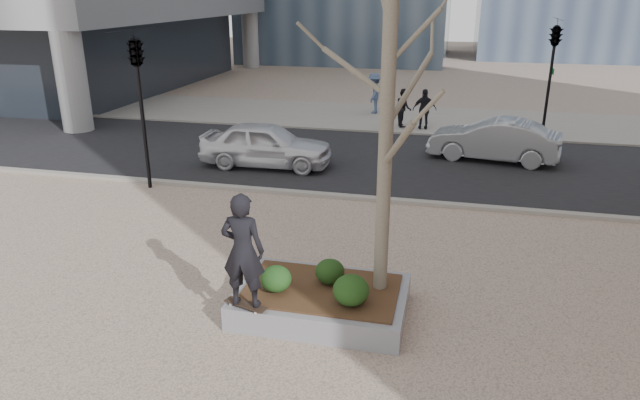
% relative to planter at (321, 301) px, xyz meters
% --- Properties ---
extents(ground, '(120.00, 120.00, 0.00)m').
position_rel_planter_xyz_m(ground, '(-1.00, 0.00, -0.23)').
color(ground, tan).
rests_on(ground, ground).
extents(street, '(60.00, 8.00, 0.02)m').
position_rel_planter_xyz_m(street, '(-1.00, 10.00, -0.21)').
color(street, black).
rests_on(street, ground).
extents(far_sidewalk, '(60.00, 6.00, 0.02)m').
position_rel_planter_xyz_m(far_sidewalk, '(-1.00, 17.00, -0.21)').
color(far_sidewalk, gray).
rests_on(far_sidewalk, ground).
extents(planter, '(3.00, 2.00, 0.45)m').
position_rel_planter_xyz_m(planter, '(0.00, 0.00, 0.00)').
color(planter, gray).
rests_on(planter, ground).
extents(planter_mulch, '(2.70, 1.70, 0.04)m').
position_rel_planter_xyz_m(planter_mulch, '(0.00, 0.00, 0.25)').
color(planter_mulch, '#382314').
rests_on(planter_mulch, planter).
extents(sycamore_tree, '(2.80, 2.80, 6.60)m').
position_rel_planter_xyz_m(sycamore_tree, '(1.00, 0.30, 3.56)').
color(sycamore_tree, gray).
rests_on(sycamore_tree, planter_mulch).
extents(shrub_left, '(0.55, 0.55, 0.46)m').
position_rel_planter_xyz_m(shrub_left, '(-0.75, -0.27, 0.50)').
color(shrub_left, '#143F18').
rests_on(shrub_left, planter_mulch).
extents(shrub_middle, '(0.53, 0.53, 0.45)m').
position_rel_planter_xyz_m(shrub_middle, '(0.10, 0.23, 0.49)').
color(shrub_middle, black).
rests_on(shrub_middle, planter_mulch).
extents(shrub_right, '(0.61, 0.61, 0.52)m').
position_rel_planter_xyz_m(shrub_right, '(0.60, -0.41, 0.53)').
color(shrub_right, black).
rests_on(shrub_right, planter_mulch).
extents(skateboard, '(0.80, 0.42, 0.08)m').
position_rel_planter_xyz_m(skateboard, '(-1.10, -0.88, 0.26)').
color(skateboard, black).
rests_on(skateboard, planter).
extents(skateboarder, '(0.73, 0.49, 1.97)m').
position_rel_planter_xyz_m(skateboarder, '(-1.10, -0.88, 1.28)').
color(skateboarder, black).
rests_on(skateboarder, skateboard).
extents(police_car, '(4.32, 1.85, 1.46)m').
position_rel_planter_xyz_m(police_car, '(-3.82, 8.42, 0.52)').
color(police_car, silver).
rests_on(police_car, street).
extents(car_silver, '(4.46, 2.17, 1.41)m').
position_rel_planter_xyz_m(car_silver, '(3.44, 10.85, 0.50)').
color(car_silver, gray).
rests_on(car_silver, street).
extents(pedestrian_a, '(0.79, 0.91, 1.60)m').
position_rel_planter_xyz_m(pedestrian_a, '(-0.02, 15.28, 0.60)').
color(pedestrian_a, black).
rests_on(pedestrian_a, far_sidewalk).
extents(pedestrian_b, '(0.70, 1.21, 1.86)m').
position_rel_planter_xyz_m(pedestrian_b, '(-1.63, 17.78, 0.73)').
color(pedestrian_b, '#415476').
rests_on(pedestrian_b, far_sidewalk).
extents(pedestrian_c, '(1.02, 0.54, 1.66)m').
position_rel_planter_xyz_m(pedestrian_c, '(0.86, 14.97, 0.63)').
color(pedestrian_c, black).
rests_on(pedestrian_c, far_sidewalk).
extents(traffic_light_near, '(0.60, 2.48, 4.50)m').
position_rel_planter_xyz_m(traffic_light_near, '(-6.50, 5.60, 2.02)').
color(traffic_light_near, black).
rests_on(traffic_light_near, ground).
extents(traffic_light_far, '(0.60, 2.48, 4.50)m').
position_rel_planter_xyz_m(traffic_light_far, '(5.50, 14.60, 2.02)').
color(traffic_light_far, black).
rests_on(traffic_light_far, ground).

